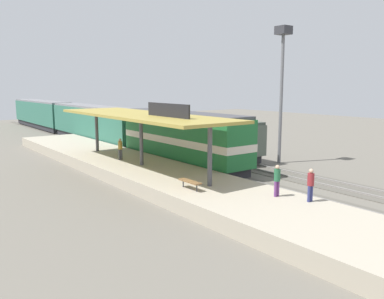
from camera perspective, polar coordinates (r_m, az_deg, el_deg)
The scene contains 14 objects.
ground_plane at distance 34.06m, azimuth 2.55°, elevation -2.36°, with size 120.00×120.00×0.00m, color #666056.
track_near at distance 32.85m, azimuth -0.15°, elevation -2.73°, with size 3.20×110.00×0.16m.
track_far at distance 35.74m, azimuth 5.77°, elevation -1.81°, with size 3.20×110.00×0.16m.
platform at distance 30.29m, azimuth -7.14°, elevation -3.00°, with size 6.00×44.00×0.90m, color #A89E89.
station_canopy at distance 29.63m, azimuth -7.21°, elevation 4.71°, with size 5.20×18.00×4.70m.
platform_bench at distance 22.86m, azimuth -0.31°, elevation -4.61°, with size 0.44×1.70×0.50m.
locomotive at distance 33.42m, azimuth -1.40°, elevation 1.61°, with size 2.93×14.43×4.44m.
passenger_carriage_front at distance 49.13m, azimuth -13.72°, elevation 3.64°, with size 2.90×20.00×4.24m.
passenger_carriage_rear at distance 68.68m, azimuth -20.63°, elevation 4.80°, with size 2.90×20.00×4.24m.
freight_car at distance 37.88m, azimuth 2.45°, elevation 1.82°, with size 2.80×12.00×3.54m.
light_mast at distance 35.66m, azimuth 12.73°, elevation 11.51°, with size 1.10×1.10×11.70m.
person_waiting at distance 21.79m, azimuth 12.01°, elevation -4.12°, with size 0.34×0.34×1.71m.
person_walking at distance 21.24m, azimuth 16.53°, elevation -4.64°, with size 0.34×0.34×1.71m.
person_boarding at distance 32.37m, azimuth -10.17°, elevation 0.23°, with size 0.34×0.34×1.71m.
Camera 1 is at (-19.24, -25.76, 6.76)m, focal length 37.47 mm.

